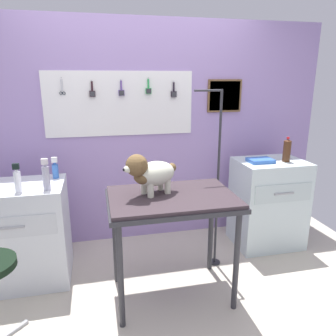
# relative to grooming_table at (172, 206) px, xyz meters

# --- Properties ---
(ground) EXTENTS (4.40, 4.00, 0.04)m
(ground) POSITION_rel_grooming_table_xyz_m (-0.09, -0.18, -0.80)
(ground) COLOR beige
(rear_wall_panel) EXTENTS (4.00, 0.11, 2.30)m
(rear_wall_panel) POSITION_rel_grooming_table_xyz_m (-0.09, 1.10, 0.38)
(rear_wall_panel) COLOR #A085C1
(rear_wall_panel) RESTS_ON ground
(grooming_table) EXTENTS (0.98, 0.67, 0.87)m
(grooming_table) POSITION_rel_grooming_table_xyz_m (0.00, 0.00, 0.00)
(grooming_table) COLOR #2D2D33
(grooming_table) RESTS_ON ground
(grooming_arm) EXTENTS (0.30, 0.11, 1.63)m
(grooming_arm) POSITION_rel_grooming_table_xyz_m (0.50, 0.35, -0.02)
(grooming_arm) COLOR #2D2D33
(grooming_arm) RESTS_ON ground
(dog) EXTENTS (0.44, 0.31, 0.33)m
(dog) POSITION_rel_grooming_table_xyz_m (-0.16, 0.05, 0.27)
(dog) COLOR beige
(dog) RESTS_ON grooming_table
(counter_left) EXTENTS (0.80, 0.58, 0.87)m
(counter_left) POSITION_rel_grooming_table_xyz_m (-1.23, 0.49, -0.34)
(counter_left) COLOR silver
(counter_left) RESTS_ON ground
(cabinet_right) EXTENTS (0.68, 0.54, 0.92)m
(cabinet_right) POSITION_rel_grooming_table_xyz_m (1.18, 0.61, -0.32)
(cabinet_right) COLOR silver
(cabinet_right) RESTS_ON ground
(shampoo_bottle) EXTENTS (0.06, 0.06, 0.25)m
(shampoo_bottle) POSITION_rel_grooming_table_xyz_m (-0.94, 0.33, 0.20)
(shampoo_bottle) COLOR #ABAABD
(shampoo_bottle) RESTS_ON counter_left
(conditioner_bottle) EXTENTS (0.05, 0.05, 0.23)m
(conditioner_bottle) POSITION_rel_grooming_table_xyz_m (-1.15, 0.32, 0.19)
(conditioner_bottle) COLOR white
(conditioner_bottle) RESTS_ON counter_left
(pump_bottle_white) EXTENTS (0.05, 0.05, 0.19)m
(pump_bottle_white) POSITION_rel_grooming_table_xyz_m (-0.90, 0.64, 0.17)
(pump_bottle_white) COLOR #386CC3
(pump_bottle_white) RESTS_ON counter_left
(soda_bottle) EXTENTS (0.07, 0.07, 0.25)m
(soda_bottle) POSITION_rel_grooming_table_xyz_m (1.31, 0.56, 0.25)
(soda_bottle) COLOR #492916
(soda_bottle) RESTS_ON cabinet_right
(supply_tray) EXTENTS (0.24, 0.18, 0.04)m
(supply_tray) POSITION_rel_grooming_table_xyz_m (1.04, 0.59, 0.16)
(supply_tray) COLOR #386AC2
(supply_tray) RESTS_ON cabinet_right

